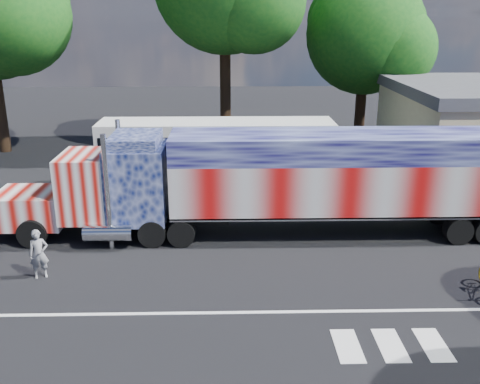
{
  "coord_description": "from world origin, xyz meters",
  "views": [
    {
      "loc": [
        -0.47,
        -17.39,
        8.77
      ],
      "look_at": [
        0.0,
        3.0,
        1.9
      ],
      "focal_mm": 40.0,
      "sensor_mm": 36.0,
      "label": 1
    }
  ],
  "objects_px": {
    "semi_truck": "(278,180)",
    "tree_ne_a": "(368,35)",
    "coach_bus": "(217,153)",
    "woman": "(39,254)"
  },
  "relations": [
    {
      "from": "semi_truck",
      "to": "tree_ne_a",
      "type": "relative_size",
      "value": 1.9
    },
    {
      "from": "coach_bus",
      "to": "tree_ne_a",
      "type": "relative_size",
      "value": 1.07
    },
    {
      "from": "tree_ne_a",
      "to": "woman",
      "type": "bearing_deg",
      "value": -129.45
    },
    {
      "from": "semi_truck",
      "to": "coach_bus",
      "type": "distance_m",
      "value": 6.96
    },
    {
      "from": "coach_bus",
      "to": "woman",
      "type": "distance_m",
      "value": 11.77
    },
    {
      "from": "semi_truck",
      "to": "tree_ne_a",
      "type": "bearing_deg",
      "value": 65.17
    },
    {
      "from": "semi_truck",
      "to": "coach_bus",
      "type": "height_order",
      "value": "semi_truck"
    },
    {
      "from": "woman",
      "to": "tree_ne_a",
      "type": "bearing_deg",
      "value": 30.96
    },
    {
      "from": "coach_bus",
      "to": "tree_ne_a",
      "type": "height_order",
      "value": "tree_ne_a"
    },
    {
      "from": "woman",
      "to": "coach_bus",
      "type": "bearing_deg",
      "value": 39.86
    }
  ]
}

